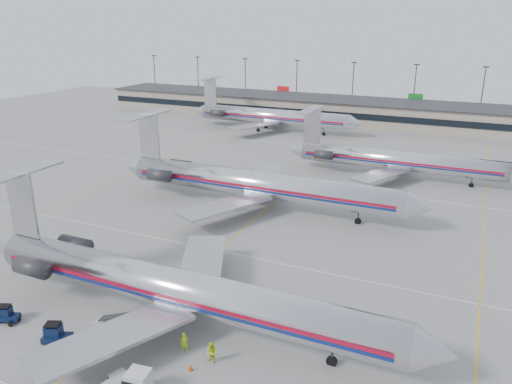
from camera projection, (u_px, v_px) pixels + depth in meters
The scene contains 17 objects.
ground at pixel (172, 288), 53.21m from camera, with size 260.00×260.00×0.00m, color gray.
apron_markings at pixel (217, 250), 61.81m from camera, with size 160.00×0.15×0.02m, color silver.
terminal at pixel (371, 112), 136.47m from camera, with size 162.00×17.00×6.25m.
light_mast_row at pixel (383, 86), 146.76m from camera, with size 163.60×0.40×15.28m.
jet_foreground at pixel (172, 287), 46.16m from camera, with size 48.18×28.37×12.61m.
jet_second_row at pixel (254, 183), 74.92m from camera, with size 49.90×29.38×13.06m.
jet_third_row at pixel (394, 160), 89.27m from camera, with size 42.24×25.98×11.55m.
jet_back_row at pixel (270, 116), 127.76m from camera, with size 46.71×28.73×12.77m.
tug_left at pixel (6, 315), 46.99m from camera, with size 2.32×1.73×1.70m.
tug_center at pixel (56, 335), 43.74m from camera, with size 2.75×2.09×2.00m.
cart_inner at pixel (122, 382), 38.51m from camera, with size 2.23×1.83×1.09m.
uld_container at pixel (139, 384), 37.62m from camera, with size 2.24×1.95×2.14m.
belt_loader at pixel (113, 324), 45.87m from camera, with size 4.16×1.65×2.16m.
ramp_worker_near at pixel (184, 342), 42.72m from camera, with size 0.67×0.44×1.83m, color #ADDF15.
ramp_worker_far at pixel (212, 353), 41.26m from camera, with size 0.95×0.74×1.96m, color #BDDC14.
cone_right at pixel (190, 368), 40.58m from camera, with size 0.40×0.40×0.55m, color #CB3D06.
cone_left at pixel (9, 321), 46.85m from camera, with size 0.47×0.47×0.64m, color #CB3D06.
Camera 1 is at (27.57, -39.03, 27.07)m, focal length 35.00 mm.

